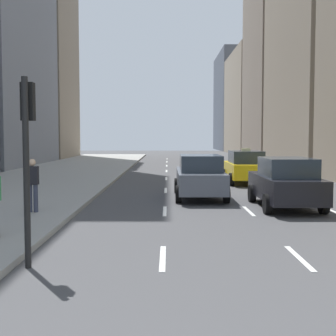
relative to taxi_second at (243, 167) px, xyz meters
The scene contains 8 objects.
sidewalk_left 11.64m from the taxi_second, 161.26° to the left, with size 8.00×66.00×0.15m, color #9E9E99.
lane_markings 1.67m from the taxi_second, 169.18° to the right, with size 5.72×56.00×0.01m.
building_row_right 27.60m from the taxi_second, 71.79° to the left, with size 6.00×90.91×32.49m.
taxi_second is the anchor object (origin of this frame).
sedan_black_near 8.51m from the taxi_second, 90.00° to the right, with size 2.02×4.50×1.76m.
sedan_silver_behind 6.51m from the taxi_second, 115.46° to the right, with size 2.02×4.83×1.75m.
pedestrian_far_walking 13.25m from the taxi_second, 128.64° to the right, with size 0.36×0.22×1.65m.
traffic_light_pole 17.31m from the taxi_second, 113.05° to the right, with size 0.24×0.42×3.60m.
Camera 1 is at (-0.09, -1.42, 2.49)m, focal length 50.00 mm.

